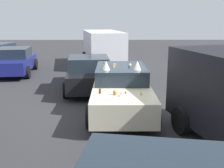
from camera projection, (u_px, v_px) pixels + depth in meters
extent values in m
plane|color=#2D2D30|center=(121.00, 110.00, 8.77)|extent=(60.00, 60.00, 0.00)
cube|color=beige|center=(121.00, 92.00, 8.62)|extent=(4.63, 1.79, 0.67)
cube|color=#1E2833|center=(121.00, 73.00, 8.83)|extent=(2.23, 1.63, 0.46)
cylinder|color=black|center=(156.00, 116.00, 7.30)|extent=(0.66, 0.23, 0.66)
cylinder|color=black|center=(90.00, 117.00, 7.30)|extent=(0.66, 0.23, 0.66)
cylinder|color=black|center=(143.00, 89.00, 10.08)|extent=(0.66, 0.23, 0.66)
cylinder|color=black|center=(96.00, 90.00, 10.08)|extent=(0.66, 0.23, 0.66)
ellipsoid|color=black|center=(92.00, 106.00, 7.52)|extent=(0.16, 0.02, 0.12)
ellipsoid|color=black|center=(144.00, 81.00, 9.73)|extent=(0.12, 0.02, 0.13)
ellipsoid|color=black|center=(89.00, 106.00, 6.75)|extent=(0.11, 0.02, 0.13)
ellipsoid|color=black|center=(143.00, 83.00, 9.92)|extent=(0.13, 0.02, 0.10)
ellipsoid|color=black|center=(97.00, 84.00, 10.39)|extent=(0.13, 0.02, 0.08)
ellipsoid|color=black|center=(91.00, 103.00, 7.19)|extent=(0.16, 0.02, 0.11)
ellipsoid|color=black|center=(95.00, 89.00, 8.97)|extent=(0.12, 0.02, 0.15)
ellipsoid|color=black|center=(92.00, 99.00, 7.69)|extent=(0.14, 0.02, 0.14)
ellipsoid|color=black|center=(96.00, 85.00, 9.70)|extent=(0.14, 0.02, 0.08)
ellipsoid|color=black|center=(143.00, 87.00, 10.01)|extent=(0.16, 0.02, 0.15)
cylinder|color=#51381E|center=(100.00, 91.00, 7.26)|extent=(0.10, 0.10, 0.13)
cylinder|color=#A87A38|center=(115.00, 93.00, 7.11)|extent=(0.12, 0.12, 0.13)
cylinder|color=tan|center=(116.00, 93.00, 7.11)|extent=(0.11, 0.11, 0.10)
sphere|color=#51381E|center=(126.00, 93.00, 7.26)|extent=(0.05, 0.05, 0.05)
sphere|color=tan|center=(119.00, 95.00, 6.96)|extent=(0.07, 0.07, 0.07)
cone|color=tan|center=(141.00, 93.00, 7.09)|extent=(0.11, 0.11, 0.14)
cone|color=gray|center=(121.00, 93.00, 7.17)|extent=(0.11, 0.11, 0.09)
cone|color=#51381E|center=(104.00, 62.00, 9.43)|extent=(0.08, 0.08, 0.07)
cylinder|color=gray|center=(114.00, 65.00, 8.76)|extent=(0.08, 0.08, 0.09)
cone|color=orange|center=(114.00, 66.00, 8.60)|extent=(0.06, 0.06, 0.08)
cone|color=black|center=(136.00, 68.00, 8.30)|extent=(0.10, 0.10, 0.08)
cylinder|color=orange|center=(115.00, 65.00, 8.93)|extent=(0.08, 0.08, 0.06)
cone|color=black|center=(129.00, 66.00, 8.57)|extent=(0.12, 0.12, 0.08)
cone|color=tan|center=(130.00, 64.00, 9.04)|extent=(0.11, 0.11, 0.06)
cone|color=beige|center=(137.00, 65.00, 8.15)|extent=(0.23, 0.23, 0.27)
cone|color=beige|center=(106.00, 65.00, 8.15)|extent=(0.23, 0.23, 0.27)
cube|color=#1E2833|center=(213.00, 69.00, 7.11)|extent=(0.52, 1.68, 0.68)
cylinder|color=black|center=(182.00, 121.00, 6.93)|extent=(0.76, 0.41, 0.72)
cube|color=silver|center=(103.00, 46.00, 16.97)|extent=(5.35, 2.91, 1.87)
cube|color=#1E2833|center=(99.00, 38.00, 18.58)|extent=(0.43, 1.80, 0.67)
cylinder|color=black|center=(85.00, 57.00, 18.44)|extent=(0.75, 0.36, 0.72)
cylinder|color=black|center=(114.00, 56.00, 18.82)|extent=(0.75, 0.36, 0.72)
cylinder|color=black|center=(89.00, 64.00, 15.54)|extent=(0.75, 0.36, 0.72)
cylinder|color=black|center=(124.00, 63.00, 15.92)|extent=(0.75, 0.36, 0.72)
cube|color=black|center=(89.00, 75.00, 11.38)|extent=(4.36, 2.10, 0.67)
cube|color=#1E2833|center=(89.00, 63.00, 10.92)|extent=(1.90, 1.74, 0.51)
cylinder|color=black|center=(70.00, 76.00, 12.62)|extent=(0.62, 0.27, 0.60)
cylinder|color=black|center=(107.00, 75.00, 12.80)|extent=(0.62, 0.27, 0.60)
cylinder|color=black|center=(66.00, 90.00, 10.09)|extent=(0.62, 0.27, 0.60)
cylinder|color=black|center=(112.00, 89.00, 10.27)|extent=(0.62, 0.27, 0.60)
cube|color=#5B1419|center=(0.00, 56.00, 17.08)|extent=(4.31, 2.53, 0.72)
cylinder|color=black|center=(0.00, 58.00, 18.51)|extent=(0.65, 0.35, 0.61)
cylinder|color=black|center=(23.00, 58.00, 18.17)|extent=(0.65, 0.35, 0.61)
cylinder|color=black|center=(1.00, 64.00, 15.79)|extent=(0.65, 0.35, 0.61)
cube|color=navy|center=(14.00, 63.00, 14.39)|extent=(4.20, 2.23, 0.64)
cube|color=#1E2833|center=(13.00, 53.00, 14.33)|extent=(2.09, 1.86, 0.51)
cylinder|color=black|center=(27.00, 72.00, 13.36)|extent=(0.65, 0.29, 0.63)
cylinder|color=black|center=(35.00, 64.00, 15.76)|extent=(0.65, 0.29, 0.63)
cylinder|color=black|center=(3.00, 65.00, 15.54)|extent=(0.65, 0.29, 0.63)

